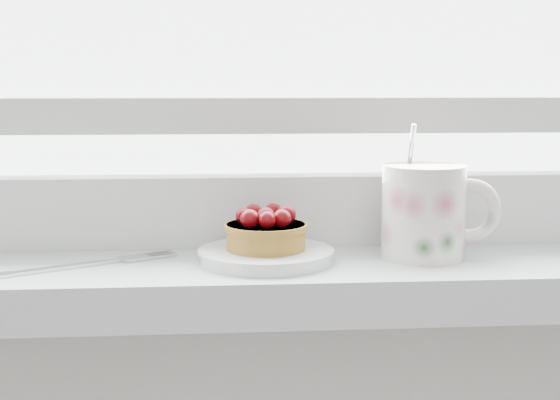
{
  "coord_description": "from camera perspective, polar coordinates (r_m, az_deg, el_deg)",
  "views": [
    {
      "loc": [
        -0.04,
        1.19,
        1.1
      ],
      "look_at": [
        0.01,
        1.88,
        1.0
      ],
      "focal_mm": 50.0,
      "sensor_mm": 36.0,
      "label": 1
    }
  ],
  "objects": [
    {
      "name": "fork",
      "position": [
        0.72,
        -13.88,
        -4.57
      ],
      "size": [
        0.16,
        0.1,
        0.0
      ],
      "color": "silver",
      "rests_on": "windowsill"
    },
    {
      "name": "floral_mug",
      "position": [
        0.74,
        10.68,
        -0.71
      ],
      "size": [
        0.12,
        0.09,
        0.12
      ],
      "color": "silver",
      "rests_on": "windowsill"
    },
    {
      "name": "saucer",
      "position": [
        0.71,
        -1.03,
        -4.09
      ],
      "size": [
        0.12,
        0.12,
        0.01
      ],
      "primitive_type": "cylinder",
      "color": "silver",
      "rests_on": "windowsill"
    },
    {
      "name": "raspberry_tart",
      "position": [
        0.71,
        -1.04,
        -2.27
      ],
      "size": [
        0.08,
        0.08,
        0.04
      ],
      "color": "brown",
      "rests_on": "saucer"
    }
  ]
}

